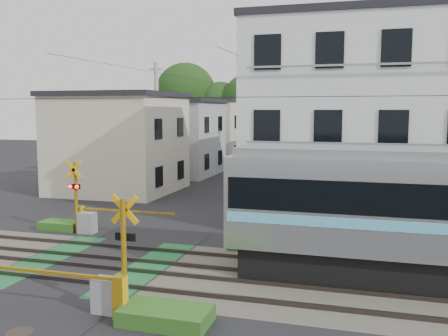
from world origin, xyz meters
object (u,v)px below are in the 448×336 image
(crossing_signal_far, at_px, (86,216))
(manhole_cover, at_px, (19,333))
(crossing_signal_near, at_px, (109,287))
(apartment_block, at_px, (362,122))
(pedestrian, at_px, (264,155))

(crossing_signal_far, bearing_deg, manhole_cover, -67.44)
(crossing_signal_near, bearing_deg, apartment_block, 65.78)
(crossing_signal_near, bearing_deg, crossing_signal_far, 125.29)
(manhole_cover, bearing_deg, crossing_signal_far, 112.56)
(crossing_signal_far, height_order, apartment_block, apartment_block)
(apartment_block, relative_size, manhole_cover, 16.15)
(pedestrian, bearing_deg, apartment_block, 135.38)
(crossing_signal_far, relative_size, apartment_block, 0.46)
(apartment_block, bearing_deg, pedestrian, 112.16)
(crossing_signal_far, relative_size, manhole_cover, 7.50)
(apartment_block, xyz_separation_m, pedestrian, (-9.43, 23.14, -3.82))
(manhole_cover, bearing_deg, crossing_signal_near, 47.48)
(crossing_signal_near, distance_m, crossing_signal_far, 8.95)
(crossing_signal_near, height_order, crossing_signal_far, same)
(pedestrian, bearing_deg, manhole_cover, 116.30)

